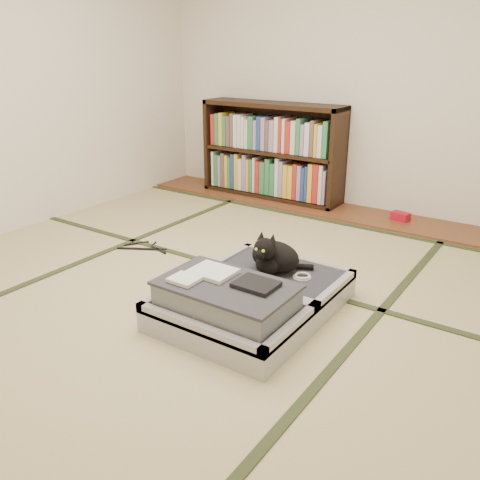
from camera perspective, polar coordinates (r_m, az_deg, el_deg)
The scene contains 10 objects.
floor at distance 3.16m, azimuth -4.35°, elevation -5.94°, with size 4.50×4.50×0.00m, color tan.
wood_strip at distance 4.76m, azimuth 10.76°, elevation 3.25°, with size 4.00×0.50×0.02m, color brown.
red_item at distance 4.59m, azimuth 17.57°, elevation 2.56°, with size 0.15×0.09×0.07m, color #AD0D21.
room_shell at distance 2.82m, azimuth -5.22°, elevation 21.63°, with size 4.50×4.50×4.50m.
tatami_borders at distance 3.52m, azimuth 0.65°, elevation -2.90°, with size 4.00×4.50×0.01m.
bookcase at distance 5.04m, azimuth 3.58°, elevation 9.73°, with size 1.44×0.33×0.92m.
suitcase at distance 2.84m, azimuth 1.01°, elevation -6.57°, with size 0.79×1.05×0.31m.
cat at distance 3.01m, azimuth 3.75°, elevation -1.87°, with size 0.35×0.35×0.28m.
cable_coil at distance 3.00m, azimuth 6.99°, elevation -4.09°, with size 0.11×0.11×0.03m.
hanger at distance 3.88m, azimuth -10.64°, elevation -0.84°, with size 0.38×0.27×0.01m.
Camera 1 is at (1.78, -2.19, 1.42)m, focal length 38.00 mm.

